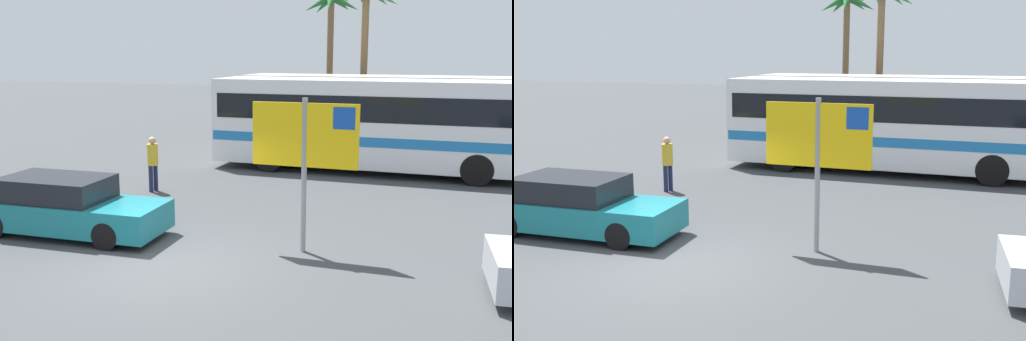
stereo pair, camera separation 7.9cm
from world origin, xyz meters
TOP-DOWN VIEW (x-y plane):
  - ground at (0.00, 0.00)m, footprint 120.00×120.00m
  - bus_front_coach at (2.39, 10.83)m, footprint 10.97×2.61m
  - bus_rear_coach at (2.21, 14.16)m, footprint 10.97×2.61m
  - ferry_sign at (2.38, 1.82)m, footprint 2.20×0.11m
  - car_teal at (-3.11, 1.22)m, footprint 4.61×1.85m
  - pedestrian_by_bus at (-3.30, 5.64)m, footprint 0.32×0.32m
  - palm_tree_seaside at (0.87, 17.53)m, footprint 3.01×3.07m
  - palm_tree_inland at (-1.31, 20.36)m, footprint 2.82×2.88m

SIDE VIEW (x-z plane):
  - ground at x=0.00m, z-range 0.00..0.00m
  - car_teal at x=-3.11m, z-range -0.03..1.30m
  - pedestrian_by_bus at x=-3.30m, z-range 0.14..1.79m
  - bus_front_coach at x=2.39m, z-range 0.20..3.37m
  - bus_rear_coach at x=2.21m, z-range 0.20..3.37m
  - ferry_sign at x=2.38m, z-range 0.73..3.93m
  - palm_tree_inland at x=-1.31m, z-range 1.96..8.96m
  - palm_tree_seaside at x=0.87m, z-range 2.24..9.32m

